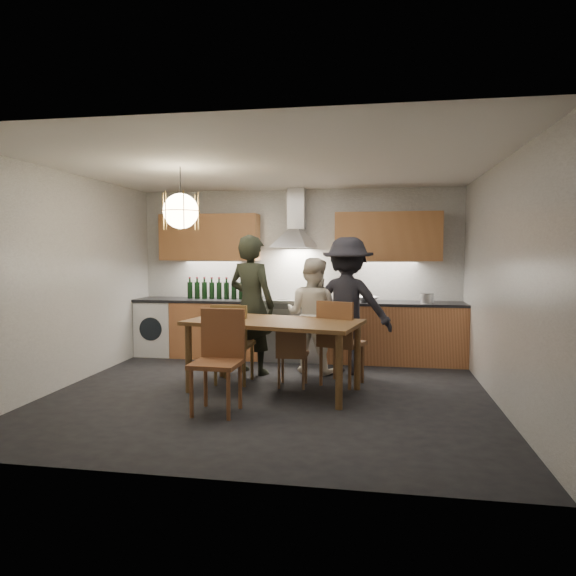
% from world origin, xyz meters
% --- Properties ---
extents(ground, '(5.00, 5.00, 0.00)m').
position_xyz_m(ground, '(0.00, 0.00, 0.00)').
color(ground, black).
rests_on(ground, ground).
extents(room_shell, '(5.02, 4.52, 2.61)m').
position_xyz_m(room_shell, '(0.00, 0.00, 1.71)').
color(room_shell, silver).
rests_on(room_shell, ground).
extents(counter_run, '(5.00, 0.62, 0.90)m').
position_xyz_m(counter_run, '(0.02, 1.95, 0.45)').
color(counter_run, '#D38551').
rests_on(counter_run, ground).
extents(range_stove, '(0.90, 0.60, 0.92)m').
position_xyz_m(range_stove, '(0.00, 1.94, 0.44)').
color(range_stove, silver).
rests_on(range_stove, ground).
extents(wall_fixtures, '(4.30, 0.54, 1.10)m').
position_xyz_m(wall_fixtures, '(0.00, 2.07, 1.87)').
color(wall_fixtures, '#BE7E49').
rests_on(wall_fixtures, ground).
extents(pendant_lamp, '(0.43, 0.43, 0.70)m').
position_xyz_m(pendant_lamp, '(-1.00, -0.10, 2.10)').
color(pendant_lamp, black).
rests_on(pendant_lamp, ground).
extents(dining_table, '(2.14, 1.37, 0.84)m').
position_xyz_m(dining_table, '(0.03, 0.14, 0.74)').
color(dining_table, brown).
rests_on(dining_table, ground).
extents(chair_back_left, '(0.46, 0.46, 1.00)m').
position_xyz_m(chair_back_left, '(-0.54, 0.34, 0.57)').
color(chair_back_left, brown).
rests_on(chair_back_left, ground).
extents(chair_back_mid, '(0.37, 0.37, 0.80)m').
position_xyz_m(chair_back_mid, '(0.22, 0.31, 0.46)').
color(chair_back_mid, brown).
rests_on(chair_back_mid, ground).
extents(chair_back_right, '(0.61, 0.61, 1.05)m').
position_xyz_m(chair_back_right, '(0.77, 0.49, 0.60)').
color(chair_back_right, brown).
rests_on(chair_back_right, ground).
extents(chair_front, '(0.49, 0.49, 1.05)m').
position_xyz_m(chair_front, '(-0.38, -0.67, 0.60)').
color(chair_front, brown).
rests_on(chair_front, ground).
extents(person_left, '(0.79, 0.66, 1.86)m').
position_xyz_m(person_left, '(-0.44, 0.96, 0.93)').
color(person_left, black).
rests_on(person_left, ground).
extents(person_mid, '(0.89, 0.78, 1.56)m').
position_xyz_m(person_mid, '(0.36, 1.18, 0.78)').
color(person_mid, '#F2E5CF').
rests_on(person_mid, ground).
extents(person_right, '(1.26, 0.83, 1.83)m').
position_xyz_m(person_right, '(0.83, 1.20, 0.92)').
color(person_right, black).
rests_on(person_right, ground).
extents(mixing_bowl, '(0.34, 0.34, 0.08)m').
position_xyz_m(mixing_bowl, '(1.09, 1.90, 0.94)').
color(mixing_bowl, '#B2B2B6').
rests_on(mixing_bowl, counter_run).
extents(stock_pot, '(0.24, 0.24, 0.13)m').
position_xyz_m(stock_pot, '(1.94, 1.90, 0.97)').
color(stock_pot, '#B8B8BB').
rests_on(stock_pot, counter_run).
extents(wine_bottles, '(1.03, 0.08, 0.34)m').
position_xyz_m(wine_bottles, '(-1.20, 1.98, 1.07)').
color(wine_bottles, black).
rests_on(wine_bottles, counter_run).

